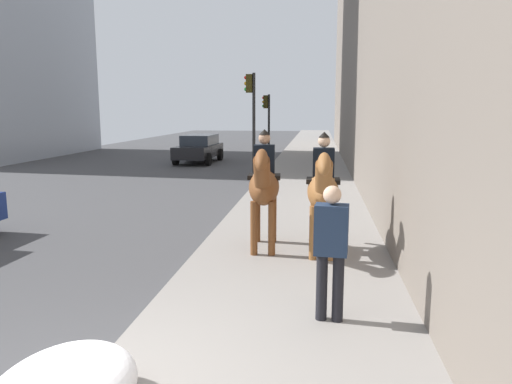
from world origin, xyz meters
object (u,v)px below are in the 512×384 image
Objects in this scene: mounted_horse_far at (323,189)px; traffic_light_near_curb at (252,109)px; traffic_light_far_curb at (267,116)px; mounted_horse_near at (264,185)px; pedestrian_greeting at (331,244)px; car_mid_lane at (199,148)px.

traffic_light_near_curb is (10.33, 2.70, 1.43)m from mounted_horse_far.
mounted_horse_far is at bearing -170.86° from traffic_light_far_curb.
mounted_horse_far is at bearing 78.05° from mounted_horse_near.
pedestrian_greeting is (-3.00, -1.16, -0.25)m from mounted_horse_near.
mounted_horse_near is at bearing -174.18° from traffic_light_far_curb.
traffic_light_far_curb reaches higher than car_mid_lane.
pedestrian_greeting reaches higher than car_mid_lane.
traffic_light_near_curb reaches higher than car_mid_lane.
traffic_light_near_curb reaches higher than pedestrian_greeting.
traffic_light_far_curb is (18.06, 2.91, 1.07)m from mounted_horse_far.
car_mid_lane is at bearing 122.35° from traffic_light_far_curb.
mounted_horse_near is 1.02× the size of mounted_horse_far.
mounted_horse_near reaches higher than pedestrian_greeting.
traffic_light_near_curb is at bearing -165.24° from mounted_horse_far.
mounted_horse_near is at bearing 27.36° from pedestrian_greeting.
car_mid_lane is (18.79, 6.32, -0.33)m from pedestrian_greeting.
pedestrian_greeting is at bearing -168.08° from traffic_light_near_curb.
car_mid_lane is at bearing -158.53° from mounted_horse_far.
mounted_horse_far is 0.53× the size of car_mid_lane.
pedestrian_greeting is (-2.84, -0.08, -0.22)m from mounted_horse_far.
traffic_light_far_curb is (2.11, -3.33, 1.63)m from car_mid_lane.
mounted_horse_far is at bearing -165.34° from traffic_light_near_curb.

